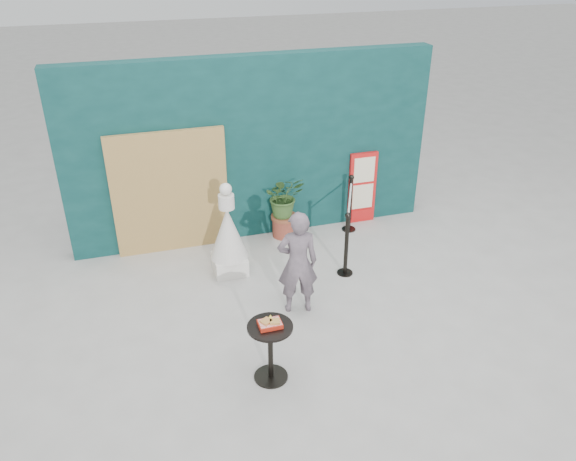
% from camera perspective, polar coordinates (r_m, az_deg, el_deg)
% --- Properties ---
extents(ground, '(60.00, 60.00, 0.00)m').
position_cam_1_polar(ground, '(7.30, 2.81, -11.24)').
color(ground, '#ADAAA5').
rests_on(ground, ground).
extents(back_wall, '(6.00, 0.30, 3.00)m').
position_cam_1_polar(back_wall, '(9.21, -3.59, 8.25)').
color(back_wall, '#0A2E2E').
rests_on(back_wall, ground).
extents(bamboo_fence, '(1.80, 0.08, 2.00)m').
position_cam_1_polar(bamboo_fence, '(9.01, -11.86, 3.77)').
color(bamboo_fence, tan).
rests_on(bamboo_fence, ground).
extents(woman, '(0.60, 0.45, 1.50)m').
position_cam_1_polar(woman, '(7.44, 0.98, -3.29)').
color(woman, slate).
rests_on(woman, ground).
extents(menu_board, '(0.50, 0.07, 1.30)m').
position_cam_1_polar(menu_board, '(9.94, 7.56, 4.31)').
color(menu_board, red).
rests_on(menu_board, ground).
extents(statue, '(0.57, 0.57, 1.47)m').
position_cam_1_polar(statue, '(8.41, -6.08, -0.66)').
color(statue, white).
rests_on(statue, ground).
extents(cafe_table, '(0.52, 0.52, 0.75)m').
position_cam_1_polar(cafe_table, '(6.49, -1.80, -11.43)').
color(cafe_table, black).
rests_on(cafe_table, ground).
extents(food_basket, '(0.26, 0.19, 0.11)m').
position_cam_1_polar(food_basket, '(6.31, -1.83, -9.39)').
color(food_basket, '#B32413').
rests_on(food_basket, cafe_table).
extents(planter, '(0.65, 0.57, 1.11)m').
position_cam_1_polar(planter, '(9.36, -0.42, 2.96)').
color(planter, brown).
rests_on(planter, ground).
extents(stanchion_barrier, '(0.84, 1.54, 1.03)m').
position_cam_1_polar(stanchion_barrier, '(9.03, 6.15, 0.74)').
color(stanchion_barrier, black).
rests_on(stanchion_barrier, ground).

